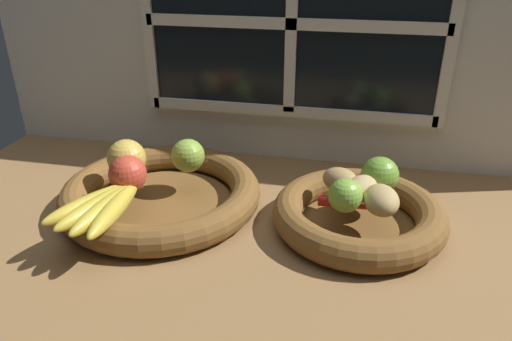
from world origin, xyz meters
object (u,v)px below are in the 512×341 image
(banana_bunch_front, at_px, (104,205))
(potato_oblong, at_px, (341,180))
(apple_golden_left, at_px, (127,158))
(potato_small, at_px, (381,200))
(fruit_bowl_right, at_px, (358,215))
(potato_large, at_px, (361,189))
(chili_pepper, at_px, (357,206))
(apple_green_back, at_px, (188,156))
(lime_near, at_px, (345,195))
(lime_far, at_px, (380,175))
(fruit_bowl_left, at_px, (161,194))
(potato_back, at_px, (373,180))
(apple_red_front, at_px, (128,174))

(banana_bunch_front, distance_m, potato_oblong, 0.41)
(apple_golden_left, distance_m, potato_small, 0.48)
(fruit_bowl_right, xyz_separation_m, banana_bunch_front, (-0.42, -0.13, 0.05))
(potato_large, distance_m, chili_pepper, 0.04)
(chili_pepper, bearing_deg, potato_oblong, 121.86)
(apple_green_back, relative_size, potato_large, 0.87)
(potato_small, xyz_separation_m, lime_near, (-0.06, -0.01, 0.01))
(apple_green_back, height_order, lime_far, lime_far)
(fruit_bowl_left, relative_size, fruit_bowl_right, 1.25)
(potato_back, height_order, chili_pepper, potato_back)
(potato_back, bearing_deg, fruit_bowl_left, -173.49)
(potato_back, height_order, lime_near, lime_near)
(apple_green_back, bearing_deg, lime_far, -1.95)
(fruit_bowl_left, distance_m, fruit_bowl_right, 0.37)
(potato_oblong, relative_size, potato_small, 0.89)
(fruit_bowl_right, height_order, potato_back, potato_back)
(lime_far, bearing_deg, potato_oblong, -170.75)
(banana_bunch_front, relative_size, potato_small, 2.47)
(apple_green_back, height_order, apple_red_front, apple_red_front)
(fruit_bowl_right, height_order, apple_green_back, apple_green_back)
(fruit_bowl_left, bearing_deg, lime_near, -6.51)
(lime_near, bearing_deg, chili_pepper, 6.05)
(potato_small, bearing_deg, potato_oblong, 138.58)
(fruit_bowl_right, xyz_separation_m, lime_far, (0.03, 0.04, 0.06))
(apple_golden_left, bearing_deg, potato_small, -4.74)
(apple_golden_left, bearing_deg, chili_pepper, -5.75)
(potato_large, bearing_deg, fruit_bowl_left, 180.00)
(apple_green_back, bearing_deg, fruit_bowl_left, -127.53)
(apple_golden_left, height_order, potato_back, apple_golden_left)
(banana_bunch_front, xyz_separation_m, potato_back, (0.44, 0.18, 0.01))
(potato_oblong, height_order, lime_far, lime_far)
(apple_red_front, bearing_deg, potato_back, 12.32)
(apple_red_front, bearing_deg, fruit_bowl_right, 6.85)
(fruit_bowl_right, height_order, potato_large, potato_large)
(apple_golden_left, bearing_deg, lime_far, 4.01)
(apple_green_back, distance_m, banana_bunch_front, 0.20)
(fruit_bowl_left, bearing_deg, potato_large, 0.00)
(banana_bunch_front, xyz_separation_m, potato_large, (0.42, 0.13, 0.01))
(apple_red_front, xyz_separation_m, potato_small, (0.44, 0.02, -0.01))
(potato_oblong, height_order, lime_near, lime_near)
(apple_green_back, distance_m, lime_near, 0.32)
(lime_near, height_order, chili_pepper, lime_near)
(potato_small, bearing_deg, apple_red_front, -177.84)
(fruit_bowl_left, bearing_deg, apple_green_back, 52.47)
(banana_bunch_front, distance_m, lime_near, 0.40)
(lime_far, xyz_separation_m, chili_pepper, (-0.04, -0.08, -0.02))
(apple_green_back, xyz_separation_m, banana_bunch_front, (-0.08, -0.18, -0.02))
(potato_large, bearing_deg, apple_green_back, 171.13)
(fruit_bowl_left, height_order, potato_oblong, potato_oblong)
(fruit_bowl_left, xyz_separation_m, chili_pepper, (0.37, -0.04, 0.04))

